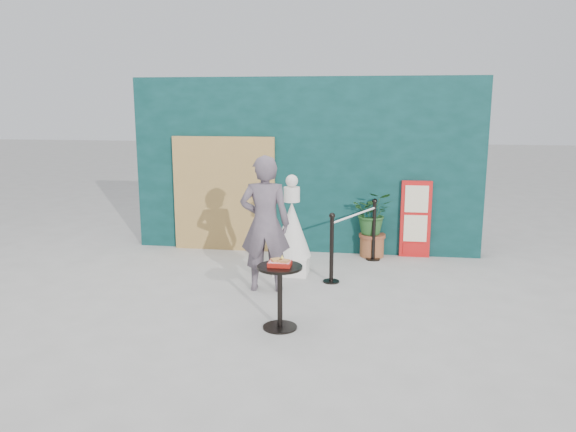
# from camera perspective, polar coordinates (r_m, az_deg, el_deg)

# --- Properties ---
(ground) EXTENTS (60.00, 60.00, 0.00)m
(ground) POSITION_cam_1_polar(r_m,az_deg,el_deg) (7.06, -1.49, -9.91)
(ground) COLOR #ADAAA5
(ground) RESTS_ON ground
(back_wall) EXTENTS (6.00, 0.30, 3.00)m
(back_wall) POSITION_cam_1_polar(r_m,az_deg,el_deg) (9.75, 1.74, 5.14)
(back_wall) COLOR #092C2A
(back_wall) RESTS_ON ground
(bamboo_fence) EXTENTS (1.80, 0.08, 2.00)m
(bamboo_fence) POSITION_cam_1_polar(r_m,az_deg,el_deg) (9.88, -6.52, 2.23)
(bamboo_fence) COLOR tan
(bamboo_fence) RESTS_ON ground
(woman) EXTENTS (0.72, 0.51, 1.89)m
(woman) POSITION_cam_1_polar(r_m,az_deg,el_deg) (7.68, -2.35, -0.80)
(woman) COLOR #625460
(woman) RESTS_ON ground
(menu_board) EXTENTS (0.50, 0.07, 1.30)m
(menu_board) POSITION_cam_1_polar(r_m,az_deg,el_deg) (9.65, 12.83, -0.33)
(menu_board) COLOR red
(menu_board) RESTS_ON ground
(statue) EXTENTS (0.59, 0.59, 1.52)m
(statue) POSITION_cam_1_polar(r_m,az_deg,el_deg) (8.50, 0.38, -1.81)
(statue) COLOR white
(statue) RESTS_ON ground
(cafe_table) EXTENTS (0.52, 0.52, 0.75)m
(cafe_table) POSITION_cam_1_polar(r_m,az_deg,el_deg) (6.48, -0.83, -7.23)
(cafe_table) COLOR black
(cafe_table) RESTS_ON ground
(food_basket) EXTENTS (0.26, 0.19, 0.11)m
(food_basket) POSITION_cam_1_polar(r_m,az_deg,el_deg) (6.39, -0.82, -4.77)
(food_basket) COLOR #B01C12
(food_basket) RESTS_ON cafe_table
(planter) EXTENTS (0.66, 0.57, 1.13)m
(planter) POSITION_cam_1_polar(r_m,az_deg,el_deg) (9.54, 8.60, -0.28)
(planter) COLOR #974E31
(planter) RESTS_ON ground
(stanchion_barrier) EXTENTS (0.84, 1.54, 1.03)m
(stanchion_barrier) POSITION_cam_1_polar(r_m,az_deg,el_deg) (8.74, 6.74, -2.37)
(stanchion_barrier) COLOR black
(stanchion_barrier) RESTS_ON ground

